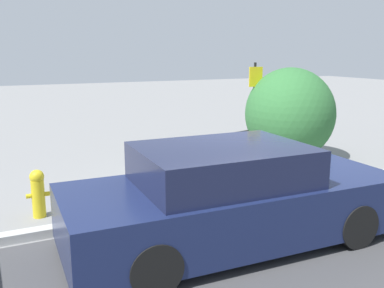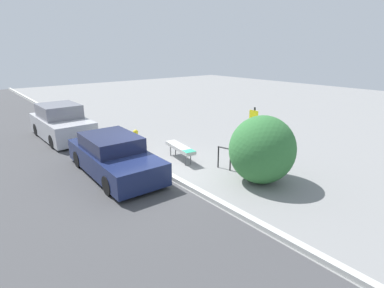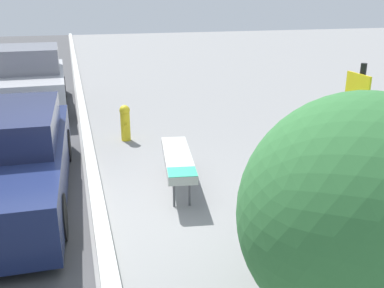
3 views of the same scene
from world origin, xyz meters
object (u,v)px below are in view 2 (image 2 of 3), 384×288
bench (180,148)px  parked_car_near (114,156)px  fire_hydrant (136,137)px  bike_rack (224,156)px  parked_car_far (62,124)px  sign_post (253,134)px

bench → parked_car_near: parked_car_near is taller
fire_hydrant → parked_car_near: 3.06m
bike_rack → parked_car_far: (-7.82, -3.28, 0.22)m
parked_car_near → parked_car_far: 5.67m
sign_post → parked_car_near: 4.86m
bike_rack → fire_hydrant: size_ratio=1.08×
bench → sign_post: sign_post is taller
fire_hydrant → sign_post: bearing=18.6°
parked_car_near → parked_car_far: (-5.67, -0.04, 0.09)m
parked_car_near → bench: bearing=82.7°
bench → parked_car_far: (-6.08, -2.61, 0.22)m
sign_post → bike_rack: bearing=-142.4°
parked_car_far → bench: bearing=22.4°
parked_car_near → parked_car_far: parked_car_far is taller
bike_rack → parked_car_far: 8.48m
bench → parked_car_near: 2.60m
bench → sign_post: size_ratio=0.79×
bench → parked_car_near: (-0.41, -2.57, 0.13)m
bench → fire_hydrant: bearing=-160.7°
bench → parked_car_far: bearing=-147.8°
bike_rack → sign_post: bearing=37.6°
bench → bike_rack: 1.87m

